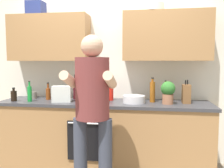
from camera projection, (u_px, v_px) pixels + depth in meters
name	position (u px, v px, depth m)	size (l,w,h in m)	color
ground_plane	(104.00, 166.00, 3.30)	(12.00, 12.00, 0.00)	#756B5B
back_wall_unit	(107.00, 58.00, 3.43)	(4.00, 0.39, 2.50)	silver
counter	(104.00, 134.00, 3.26)	(2.84, 0.67, 0.90)	#A37547
person_standing	(92.00, 105.00, 2.38)	(0.49, 0.45, 1.70)	#383D4C
bottle_oil	(165.00, 94.00, 3.19)	(0.07, 0.07, 0.29)	olive
bottle_wine	(75.00, 89.00, 3.43)	(0.07, 0.07, 0.35)	#471419
bottle_vinegar	(48.00, 93.00, 3.39)	(0.07, 0.07, 0.24)	brown
bottle_soda	(30.00, 93.00, 3.23)	(0.06, 0.06, 0.28)	#198C33
bottle_syrup	(152.00, 92.00, 3.17)	(0.07, 0.07, 0.33)	#8C4C14
bottle_soy	(14.00, 96.00, 3.26)	(0.08, 0.08, 0.19)	black
bottle_water	(65.00, 94.00, 3.45)	(0.08, 0.08, 0.19)	silver
bottle_hotsauce	(111.00, 93.00, 3.32)	(0.07, 0.07, 0.25)	red
cup_stoneware	(34.00, 95.00, 3.50)	(0.09, 0.09, 0.10)	slate
mixing_bowl	(134.00, 99.00, 3.12)	(0.29, 0.29, 0.10)	silver
knife_block	(186.00, 94.00, 3.09)	(0.10, 0.14, 0.30)	brown
potted_herb	(168.00, 91.00, 3.03)	(0.18, 0.18, 0.29)	#9E6647
grocery_bag_rice	(99.00, 95.00, 3.18)	(0.19, 0.17, 0.18)	beige
grocery_bag_produce	(62.00, 94.00, 3.21)	(0.25, 0.16, 0.21)	silver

